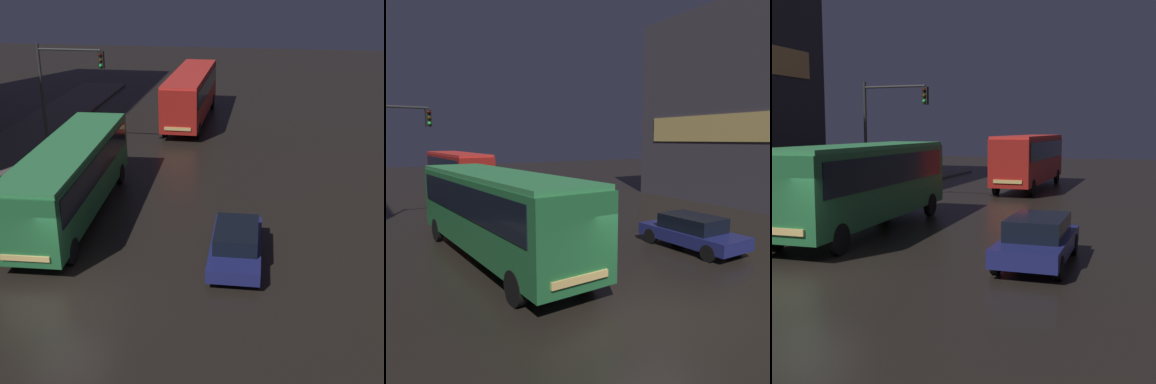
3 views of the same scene
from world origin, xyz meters
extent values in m
plane|color=black|center=(0.00, 0.00, 0.00)|extent=(120.00, 120.00, 0.00)
cube|color=#EAC66B|center=(14.79, 7.59, 5.21)|extent=(0.24, 16.64, 1.80)
cube|color=#236B38|center=(-1.98, 6.52, 1.84)|extent=(2.96, 10.85, 2.57)
cube|color=black|center=(-1.98, 6.52, 2.37)|extent=(2.99, 10.00, 1.10)
cube|color=#399252|center=(-1.98, 6.52, 3.20)|extent=(2.91, 10.64, 0.16)
cube|color=#F4CC72|center=(-1.74, 1.13, 0.95)|extent=(1.74, 0.18, 0.20)
cylinder|color=black|center=(-0.66, 2.60, 0.50)|extent=(0.29, 1.01, 1.00)
cylinder|color=black|center=(-2.95, 2.49, 0.50)|extent=(0.29, 1.01, 1.00)
cylinder|color=black|center=(-1.01, 10.54, 0.50)|extent=(0.29, 1.01, 1.00)
cylinder|color=black|center=(-3.30, 10.44, 0.50)|extent=(0.29, 1.01, 1.00)
cube|color=#AD1E19|center=(0.76, 22.81, 1.92)|extent=(2.38, 10.88, 2.74)
cube|color=black|center=(0.76, 22.81, 2.54)|extent=(2.44, 10.01, 1.10)
cube|color=red|center=(0.76, 22.81, 3.37)|extent=(2.33, 10.66, 0.16)
cube|color=#F4CC72|center=(0.75, 17.36, 0.95)|extent=(1.65, 0.10, 0.20)
cylinder|color=black|center=(1.83, 18.78, 0.50)|extent=(0.25, 1.00, 1.00)
cylinder|color=black|center=(-0.32, 18.78, 0.50)|extent=(0.25, 1.00, 1.00)
cylinder|color=black|center=(1.85, 26.85, 0.50)|extent=(0.25, 1.00, 1.00)
cylinder|color=black|center=(-0.30, 26.85, 0.50)|extent=(0.25, 1.00, 1.00)
cube|color=navy|center=(5.30, 3.65, 0.55)|extent=(1.91, 4.42, 0.50)
cube|color=black|center=(5.30, 3.65, 1.09)|extent=(1.60, 2.44, 0.58)
cylinder|color=black|center=(6.17, 2.17, 0.32)|extent=(0.21, 0.64, 0.64)
cylinder|color=black|center=(4.49, 2.14, 0.32)|extent=(0.21, 0.64, 0.64)
cylinder|color=black|center=(6.12, 5.16, 0.32)|extent=(0.21, 0.64, 0.64)
cylinder|color=black|center=(4.44, 5.14, 0.32)|extent=(0.21, 0.64, 0.64)
cylinder|color=#2D2D2D|center=(-4.50, 14.04, 6.05)|extent=(3.50, 0.12, 0.12)
cube|color=black|center=(-2.75, 14.04, 5.55)|extent=(0.30, 0.24, 0.90)
sphere|color=#390706|center=(-2.75, 13.90, 5.83)|extent=(0.18, 0.18, 0.18)
sphere|color=#3B2B07|center=(-2.75, 13.90, 5.55)|extent=(0.18, 0.18, 0.18)
sphere|color=green|center=(-2.75, 13.90, 5.27)|extent=(0.18, 0.18, 0.18)
camera|label=1|loc=(6.21, -13.78, 10.15)|focal=50.00mm
camera|label=2|loc=(-6.63, -6.53, 4.47)|focal=35.00mm
camera|label=3|loc=(8.36, -11.30, 3.88)|focal=50.00mm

